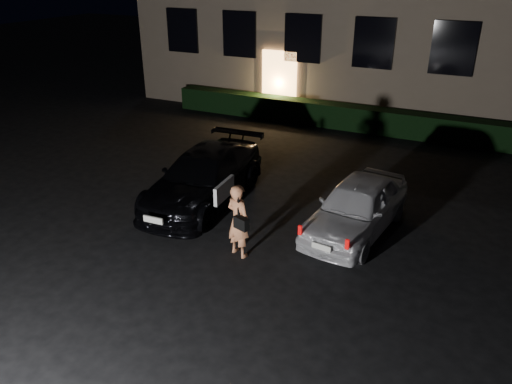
% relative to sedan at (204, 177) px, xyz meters
% --- Properties ---
extents(ground, '(80.00, 80.00, 0.00)m').
position_rel_sedan_xyz_m(ground, '(2.15, -3.04, -0.64)').
color(ground, black).
rests_on(ground, ground).
extents(hedge, '(15.00, 0.70, 0.85)m').
position_rel_sedan_xyz_m(hedge, '(2.15, 7.46, -0.22)').
color(hedge, black).
rests_on(hedge, ground).
extents(sedan, '(2.10, 4.59, 1.29)m').
position_rel_sedan_xyz_m(sedan, '(0.00, 0.00, 0.00)').
color(sedan, black).
rests_on(sedan, ground).
extents(hatch, '(1.88, 3.74, 1.22)m').
position_rel_sedan_xyz_m(hatch, '(3.89, 0.10, -0.03)').
color(hatch, silver).
rests_on(hatch, ground).
extents(man, '(0.67, 0.56, 1.59)m').
position_rel_sedan_xyz_m(man, '(1.99, -1.92, 0.15)').
color(man, '#DE8859').
rests_on(man, ground).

